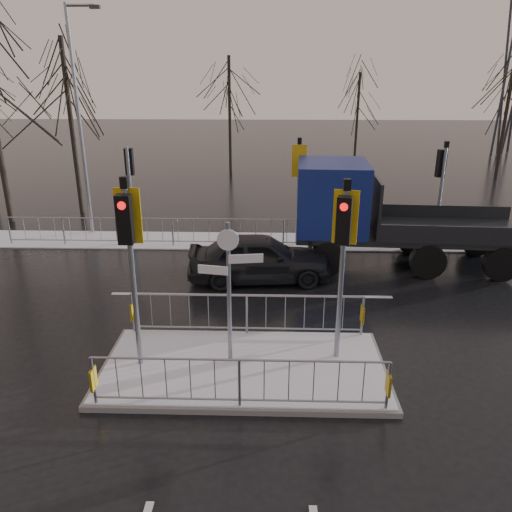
{
  "coord_description": "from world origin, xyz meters",
  "views": [
    {
      "loc": [
        0.54,
        -9.1,
        5.97
      ],
      "look_at": [
        0.19,
        2.17,
        1.8
      ],
      "focal_mm": 35.0,
      "sensor_mm": 36.0,
      "label": 1
    }
  ],
  "objects_px": {
    "flatbed_truck": "(363,211)",
    "street_lamp_left": "(81,115)",
    "car_far_lane": "(259,258)",
    "traffic_island": "(243,354)"
  },
  "relations": [
    {
      "from": "flatbed_truck",
      "to": "street_lamp_left",
      "type": "bearing_deg",
      "value": 163.29
    },
    {
      "from": "car_far_lane",
      "to": "flatbed_truck",
      "type": "height_order",
      "value": "flatbed_truck"
    },
    {
      "from": "street_lamp_left",
      "to": "flatbed_truck",
      "type": "bearing_deg",
      "value": -16.71
    },
    {
      "from": "traffic_island",
      "to": "car_far_lane",
      "type": "bearing_deg",
      "value": 87.45
    },
    {
      "from": "flatbed_truck",
      "to": "street_lamp_left",
      "type": "height_order",
      "value": "street_lamp_left"
    },
    {
      "from": "car_far_lane",
      "to": "street_lamp_left",
      "type": "height_order",
      "value": "street_lamp_left"
    },
    {
      "from": "traffic_island",
      "to": "street_lamp_left",
      "type": "xyz_separation_m",
      "value": [
        -6.42,
        9.49,
        4.1
      ]
    },
    {
      "from": "car_far_lane",
      "to": "traffic_island",
      "type": "bearing_deg",
      "value": 173.03
    },
    {
      "from": "car_far_lane",
      "to": "street_lamp_left",
      "type": "xyz_separation_m",
      "value": [
        -6.64,
        4.56,
        3.76
      ]
    },
    {
      "from": "traffic_island",
      "to": "car_far_lane",
      "type": "distance_m",
      "value": 4.94
    }
  ]
}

